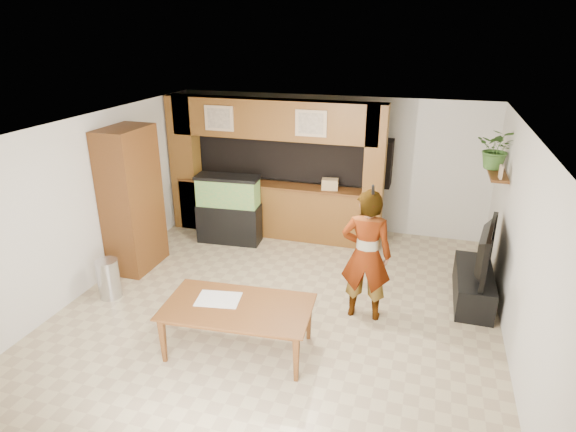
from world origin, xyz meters
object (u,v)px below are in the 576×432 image
(aquarium, at_px, (229,210))
(dining_table, at_px, (238,330))
(person, at_px, (366,255))
(pantry_cabinet, at_px, (132,200))
(television, at_px, (479,249))

(aquarium, height_order, dining_table, aquarium)
(person, bearing_deg, pantry_cabinet, -8.23)
(pantry_cabinet, relative_size, person, 1.26)
(pantry_cabinet, distance_m, aquarium, 1.82)
(television, relative_size, person, 0.69)
(television, bearing_deg, person, 129.79)
(pantry_cabinet, xyz_separation_m, person, (3.86, -0.44, -0.24))
(pantry_cabinet, xyz_separation_m, dining_table, (2.50, -1.70, -0.86))
(aquarium, distance_m, dining_table, 3.37)
(pantry_cabinet, relative_size, dining_table, 1.31)
(person, relative_size, dining_table, 1.03)
(aquarium, bearing_deg, person, -37.12)
(television, bearing_deg, aquarium, 87.27)
(pantry_cabinet, distance_m, dining_table, 3.14)
(person, xyz_separation_m, dining_table, (-1.36, -1.26, -0.61))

